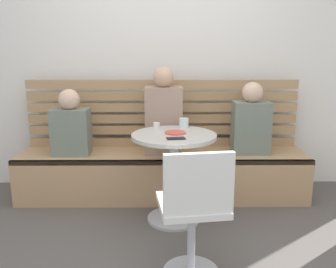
{
  "coord_description": "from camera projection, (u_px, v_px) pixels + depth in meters",
  "views": [
    {
      "loc": [
        0.02,
        -2.15,
        1.41
      ],
      "look_at": [
        0.05,
        0.66,
        0.75
      ],
      "focal_mm": 39.42,
      "sensor_mm": 36.0,
      "label": 1
    }
  ],
  "objects": [
    {
      "name": "ground",
      "position": [
        162.0,
        268.0,
        2.42
      ],
      "size": [
        8.0,
        8.0,
        0.0
      ],
      "primitive_type": "plane",
      "color": "#514C47"
    },
    {
      "name": "back_wall",
      "position": [
        162.0,
        43.0,
        3.68
      ],
      "size": [
        5.2,
        0.1,
        2.9
      ],
      "primitive_type": "cube",
      "color": "silver",
      "rests_on": "ground"
    },
    {
      "name": "booth_bench",
      "position": [
        163.0,
        175.0,
        3.53
      ],
      "size": [
        2.7,
        0.52,
        0.44
      ],
      "color": "tan",
      "rests_on": "ground"
    },
    {
      "name": "booth_backrest",
      "position": [
        163.0,
        113.0,
        3.64
      ],
      "size": [
        2.65,
        0.04,
        0.67
      ],
      "color": "#A68157",
      "rests_on": "booth_bench"
    },
    {
      "name": "cafe_table",
      "position": [
        174.0,
        161.0,
        2.98
      ],
      "size": [
        0.68,
        0.68,
        0.74
      ],
      "color": "#ADADB2",
      "rests_on": "ground"
    },
    {
      "name": "white_chair",
      "position": [
        194.0,
        210.0,
        2.2
      ],
      "size": [
        0.45,
        0.45,
        0.85
      ],
      "color": "#ADADB2",
      "rests_on": "ground"
    },
    {
      "name": "person_adult",
      "position": [
        164.0,
        115.0,
        3.4
      ],
      "size": [
        0.34,
        0.22,
        0.8
      ],
      "color": "#9E7F6B",
      "rests_on": "booth_bench"
    },
    {
      "name": "person_child_left",
      "position": [
        251.0,
        122.0,
        3.42
      ],
      "size": [
        0.34,
        0.22,
        0.67
      ],
      "color": "slate",
      "rests_on": "booth_bench"
    },
    {
      "name": "person_child_middle",
      "position": [
        71.0,
        126.0,
        3.38
      ],
      "size": [
        0.34,
        0.22,
        0.61
      ],
      "color": "slate",
      "rests_on": "booth_bench"
    },
    {
      "name": "cup_espresso_small",
      "position": [
        157.0,
        126.0,
        3.1
      ],
      "size": [
        0.06,
        0.06,
        0.05
      ],
      "primitive_type": "cylinder",
      "color": "silver",
      "rests_on": "cafe_table"
    },
    {
      "name": "cup_glass_short",
      "position": [
        184.0,
        123.0,
        3.17
      ],
      "size": [
        0.08,
        0.08,
        0.08
      ],
      "primitive_type": "cylinder",
      "color": "silver",
      "rests_on": "cafe_table"
    },
    {
      "name": "plate_small",
      "position": [
        175.0,
        133.0,
        2.96
      ],
      "size": [
        0.17,
        0.17,
        0.01
      ],
      "primitive_type": "cylinder",
      "color": "#DB4C42",
      "rests_on": "cafe_table"
    },
    {
      "name": "phone_on_table",
      "position": [
        176.0,
        138.0,
        2.77
      ],
      "size": [
        0.15,
        0.09,
        0.01
      ],
      "primitive_type": "cube",
      "rotation": [
        0.0,
        0.0,
        1.71
      ],
      "color": "black",
      "rests_on": "cafe_table"
    }
  ]
}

